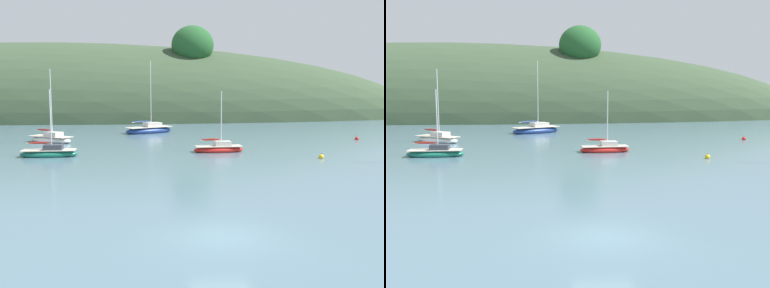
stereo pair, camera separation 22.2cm
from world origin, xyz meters
TOP-DOWN VIEW (x-y plane):
  - ground_plane at (0.00, 0.00)m, footprint 400.00×400.00m
  - far_shoreline_hill at (-25.06, 73.20)m, footprint 150.00×36.00m
  - sailboat_red_portside at (-14.72, 31.99)m, footprint 5.74×4.48m
  - sailboat_navy_dinghy at (-4.37, 41.65)m, footprint 6.94×5.53m
  - sailboat_cream_ketch at (2.70, 23.54)m, footprint 4.78×2.00m
  - sailboat_teal_outer at (-12.23, 21.56)m, footprint 4.97×1.90m
  - mooring_buoy_channel at (10.87, 19.28)m, footprint 0.44×0.44m
  - mooring_buoy_inner at (19.66, 32.37)m, footprint 0.44×0.44m

SIDE VIEW (x-z plane):
  - ground_plane at x=0.00m, z-range 0.00..0.00m
  - far_shoreline_hill at x=-25.06m, z-range -16.16..16.38m
  - mooring_buoy_channel at x=10.87m, z-range -0.15..0.39m
  - mooring_buoy_inner at x=19.66m, z-range -0.15..0.39m
  - sailboat_cream_ketch at x=2.70m, z-range -2.57..3.20m
  - sailboat_teal_outer at x=-12.23m, z-range -2.65..3.30m
  - sailboat_red_portside at x=-14.72m, z-range -3.69..4.41m
  - sailboat_navy_dinghy at x=-4.37m, z-range -4.41..5.24m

